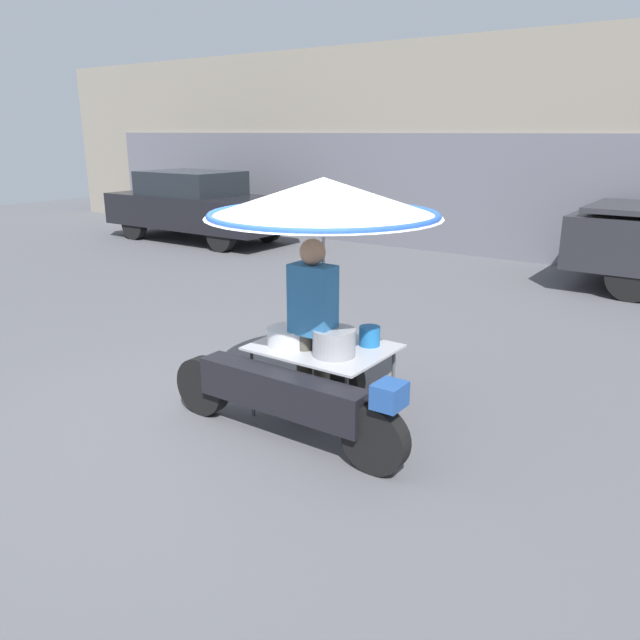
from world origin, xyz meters
TOP-DOWN VIEW (x-y plane):
  - ground_plane at (0.00, 0.00)m, footprint 36.00×36.00m
  - shopfront_building at (0.00, 9.45)m, footprint 28.00×2.06m
  - vendor_motorcycle_cart at (0.41, 0.51)m, footprint 2.29×1.96m
  - vendor_person at (0.41, 0.42)m, footprint 0.38×0.22m
  - parked_car at (-7.26, 6.58)m, footprint 4.47×1.81m
  - potted_plant at (-8.53, 7.73)m, footprint 0.67×0.67m

SIDE VIEW (x-z plane):
  - ground_plane at x=0.00m, z-range 0.00..0.00m
  - potted_plant at x=-8.53m, z-range 0.05..0.95m
  - parked_car at x=-7.26m, z-range 0.03..1.60m
  - vendor_person at x=0.41m, z-range 0.10..1.70m
  - vendor_motorcycle_cart at x=0.41m, z-range 0.59..2.67m
  - shopfront_building at x=0.00m, z-range -0.01..4.20m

